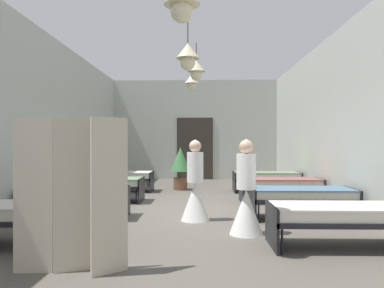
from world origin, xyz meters
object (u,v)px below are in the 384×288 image
(nurse_mid_aisle, at_px, (246,200))
(patient_seated_primary, at_px, (94,172))
(bed_right_row_2, at_px, (280,184))
(bed_right_row_3, at_px, (266,177))
(nurse_near_aisle, at_px, (195,192))
(bed_right_row_0, at_px, (341,215))
(privacy_screen, at_px, (72,195))
(bed_right_row_1, at_px, (302,195))
(potted_plant, at_px, (180,164))
(bed_left_row_3, at_px, (120,176))
(bed_left_row_2, at_px, (103,184))
(bed_left_row_0, at_px, (31,214))
(bed_left_row_1, at_px, (77,195))

(nurse_mid_aisle, xyz_separation_m, patient_seated_primary, (-2.72, 1.16, 0.34))
(bed_right_row_2, bearing_deg, bed_right_row_3, 90.00)
(nurse_near_aisle, xyz_separation_m, patient_seated_primary, (-1.91, 0.15, 0.34))
(bed_right_row_0, xyz_separation_m, bed_right_row_2, (0.00, 3.80, 0.00))
(bed_right_row_3, height_order, privacy_screen, privacy_screen)
(bed_right_row_1, distance_m, bed_right_row_3, 3.80)
(bed_right_row_1, relative_size, privacy_screen, 1.12)
(potted_plant, bearing_deg, bed_left_row_3, -166.22)
(privacy_screen, bearing_deg, bed_right_row_3, 43.40)
(bed_left_row_2, bearing_deg, bed_left_row_0, -90.00)
(bed_left_row_2, height_order, nurse_near_aisle, nurse_near_aisle)
(bed_left_row_0, height_order, nurse_near_aisle, nurse_near_aisle)
(bed_right_row_3, distance_m, nurse_mid_aisle, 5.15)
(potted_plant, bearing_deg, bed_right_row_2, -42.72)
(bed_left_row_2, distance_m, bed_right_row_3, 4.67)
(bed_left_row_1, xyz_separation_m, potted_plant, (1.74, 4.23, 0.34))
(bed_right_row_1, bearing_deg, nurse_near_aisle, -174.30)
(bed_left_row_2, relative_size, patient_seated_primary, 2.38)
(bed_right_row_1, bearing_deg, bed_left_row_2, 155.97)
(bed_left_row_1, height_order, patient_seated_primary, patient_seated_primary)
(bed_right_row_1, bearing_deg, nurse_mid_aisle, -134.64)
(bed_right_row_0, height_order, bed_left_row_2, same)
(bed_left_row_3, xyz_separation_m, privacy_screen, (0.95, -6.76, 0.41))
(nurse_mid_aisle, xyz_separation_m, potted_plant, (-1.32, 5.44, 0.25))
(bed_right_row_1, distance_m, bed_left_row_2, 4.67)
(bed_right_row_0, bearing_deg, bed_right_row_1, 90.00)
(bed_right_row_2, relative_size, bed_right_row_3, 1.00)
(nurse_mid_aisle, distance_m, privacy_screen, 2.76)
(nurse_mid_aisle, bearing_deg, bed_left_row_2, -24.10)
(bed_right_row_0, distance_m, bed_right_row_2, 3.80)
(bed_right_row_2, distance_m, patient_seated_primary, 4.39)
(bed_right_row_1, height_order, potted_plant, potted_plant)
(bed_right_row_2, height_order, bed_left_row_3, same)
(nurse_near_aisle, bearing_deg, potted_plant, 124.18)
(bed_left_row_3, distance_m, privacy_screen, 6.84)
(bed_left_row_0, xyz_separation_m, bed_right_row_1, (4.26, 1.90, 0.00))
(bed_right_row_3, relative_size, patient_seated_primary, 2.38)
(bed_left_row_2, bearing_deg, potted_plant, 53.19)
(bed_left_row_3, bearing_deg, bed_left_row_0, -90.00)
(bed_left_row_3, xyz_separation_m, potted_plant, (1.74, 0.43, 0.34))
(bed_right_row_0, relative_size, privacy_screen, 1.12)
(bed_left_row_1, xyz_separation_m, patient_seated_primary, (0.35, -0.05, 0.43))
(bed_left_row_0, bearing_deg, nurse_near_aisle, 36.97)
(nurse_mid_aisle, bearing_deg, potted_plant, -55.00)
(bed_right_row_0, height_order, bed_left_row_1, same)
(bed_left_row_2, height_order, bed_left_row_3, same)
(bed_right_row_0, relative_size, bed_left_row_2, 1.00)
(bed_right_row_2, bearing_deg, bed_left_row_3, 155.97)
(nurse_mid_aisle, height_order, patient_seated_primary, nurse_mid_aisle)
(bed_left_row_1, bearing_deg, bed_right_row_1, 0.00)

